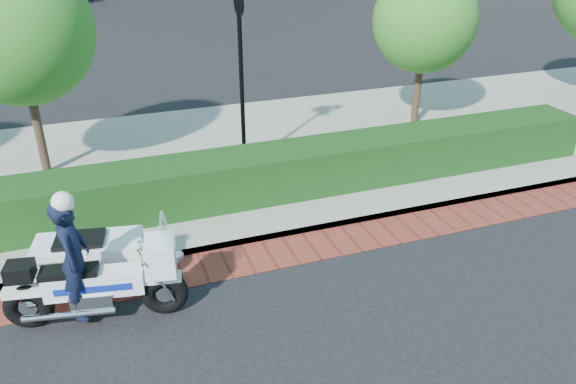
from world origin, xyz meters
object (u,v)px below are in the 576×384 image
object	(u,v)px
tree_b	(17,31)
police_motorcycle	(90,265)
lamppost	(240,50)
tree_c	(425,21)

from	to	relation	value
tree_b	police_motorcycle	xyz separation A→B (m)	(0.83, -5.42, -2.67)
lamppost	police_motorcycle	size ratio (longest dim) A/B	1.53
tree_b	police_motorcycle	bearing A→B (deg)	-81.29
lamppost	police_motorcycle	world-z (taller)	lamppost
tree_b	police_motorcycle	world-z (taller)	tree_b
lamppost	tree_c	size ratio (longest dim) A/B	0.98
tree_b	tree_c	bearing A→B (deg)	-0.00
lamppost	tree_b	distance (m)	4.71
lamppost	tree_c	bearing A→B (deg)	13.30
lamppost	tree_b	bearing A→B (deg)	163.89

